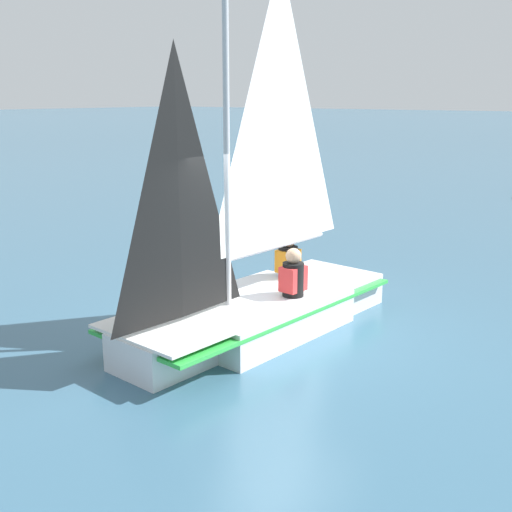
{
  "coord_description": "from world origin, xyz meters",
  "views": [
    {
      "loc": [
        -6.78,
        -5.12,
        3.22
      ],
      "look_at": [
        0.0,
        0.0,
        1.08
      ],
      "focal_mm": 45.0,
      "sensor_mm": 36.0,
      "label": 1
    }
  ],
  "objects_px": {
    "sailor_helm": "(293,286)",
    "sailor_crew": "(288,267)",
    "buoy_marker": "(188,237)",
    "sailboat_main": "(257,286)"
  },
  "relations": [
    {
      "from": "sailor_helm",
      "to": "sailor_crew",
      "type": "bearing_deg",
      "value": -137.49
    },
    {
      "from": "sailboat_main",
      "to": "buoy_marker",
      "type": "xyz_separation_m",
      "value": [
        3.3,
        4.39,
        -0.47
      ]
    },
    {
      "from": "buoy_marker",
      "to": "sailor_crew",
      "type": "bearing_deg",
      "value": -117.67
    },
    {
      "from": "sailor_crew",
      "to": "buoy_marker",
      "type": "distance_m",
      "value": 4.69
    },
    {
      "from": "sailboat_main",
      "to": "sailor_helm",
      "type": "distance_m",
      "value": 0.51
    },
    {
      "from": "sailboat_main",
      "to": "buoy_marker",
      "type": "height_order",
      "value": "sailboat_main"
    },
    {
      "from": "sailor_crew",
      "to": "sailboat_main",
      "type": "bearing_deg",
      "value": 16.86
    },
    {
      "from": "sailor_helm",
      "to": "sailor_crew",
      "type": "relative_size",
      "value": 1.0
    },
    {
      "from": "sailor_helm",
      "to": "buoy_marker",
      "type": "bearing_deg",
      "value": -117.7
    },
    {
      "from": "sailor_crew",
      "to": "buoy_marker",
      "type": "xyz_separation_m",
      "value": [
        2.17,
        4.13,
        -0.44
      ]
    }
  ]
}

